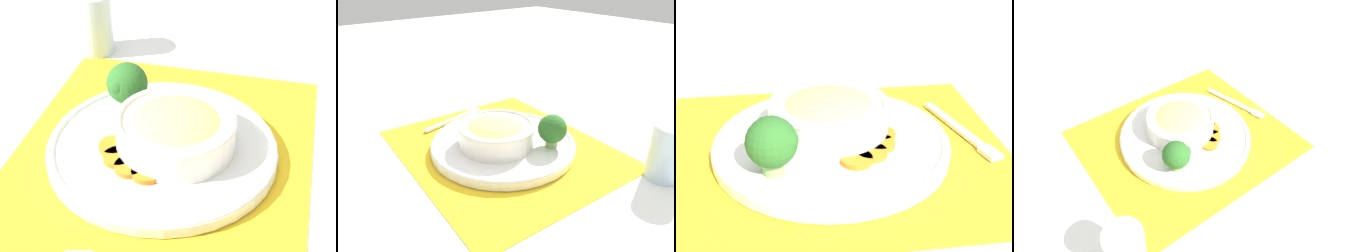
% 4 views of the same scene
% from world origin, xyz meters
% --- Properties ---
extents(ground_plane, '(4.00, 4.00, 0.00)m').
position_xyz_m(ground_plane, '(0.00, 0.00, 0.00)').
color(ground_plane, white).
extents(placemat, '(0.51, 0.45, 0.00)m').
position_xyz_m(placemat, '(0.00, 0.00, 0.00)').
color(placemat, yellow).
rests_on(placemat, ground_plane).
extents(plate, '(0.32, 0.32, 0.02)m').
position_xyz_m(plate, '(0.00, 0.00, 0.02)').
color(plate, white).
rests_on(plate, placemat).
extents(bowl, '(0.17, 0.17, 0.06)m').
position_xyz_m(bowl, '(0.00, -0.02, 0.05)').
color(bowl, silver).
rests_on(bowl, plate).
extents(broccoli_floret, '(0.06, 0.06, 0.07)m').
position_xyz_m(broccoli_floret, '(0.08, 0.07, 0.06)').
color(broccoli_floret, '#84AD5B').
rests_on(broccoli_floret, plate).
extents(carrot_slice_near, '(0.04, 0.04, 0.01)m').
position_xyz_m(carrot_slice_near, '(-0.02, 0.06, 0.02)').
color(carrot_slice_near, orange).
rests_on(carrot_slice_near, plate).
extents(carrot_slice_middle, '(0.04, 0.04, 0.01)m').
position_xyz_m(carrot_slice_middle, '(-0.04, 0.05, 0.02)').
color(carrot_slice_middle, orange).
rests_on(carrot_slice_middle, plate).
extents(carrot_slice_far, '(0.04, 0.04, 0.01)m').
position_xyz_m(carrot_slice_far, '(-0.06, 0.03, 0.02)').
color(carrot_slice_far, orange).
rests_on(carrot_slice_far, plate).
extents(carrot_slice_extra, '(0.04, 0.04, 0.01)m').
position_xyz_m(carrot_slice_extra, '(-0.07, 0.01, 0.02)').
color(carrot_slice_extra, orange).
rests_on(carrot_slice_extra, plate).
extents(water_glass, '(0.07, 0.07, 0.11)m').
position_xyz_m(water_glass, '(0.28, 0.18, 0.05)').
color(water_glass, silver).
rests_on(water_glass, ground_plane).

